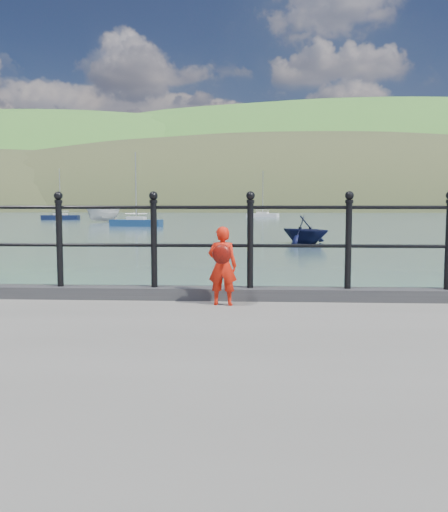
# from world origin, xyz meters

# --- Properties ---
(ground) EXTENTS (600.00, 600.00, 0.00)m
(ground) POSITION_xyz_m (0.00, 0.00, 0.00)
(ground) COLOR #2D4251
(ground) RESTS_ON ground
(kerb) EXTENTS (60.00, 0.30, 0.15)m
(kerb) POSITION_xyz_m (0.00, -0.15, 1.07)
(kerb) COLOR #28282B
(kerb) RESTS_ON quay
(railing) EXTENTS (18.11, 0.11, 1.20)m
(railing) POSITION_xyz_m (0.00, -0.15, 1.82)
(railing) COLOR black
(railing) RESTS_ON kerb
(far_shore) EXTENTS (830.00, 200.00, 156.00)m
(far_shore) POSITION_xyz_m (38.34, 239.41, -22.57)
(far_shore) COLOR #333A21
(far_shore) RESTS_ON ground
(child) EXTENTS (0.36, 0.31, 0.93)m
(child) POSITION_xyz_m (0.28, -0.54, 1.48)
(child) COLOR red
(child) RESTS_ON quay
(launch_white) EXTENTS (4.58, 5.58, 2.06)m
(launch_white) POSITION_xyz_m (-18.51, 61.37, 1.03)
(launch_white) COLOR beige
(launch_white) RESTS_ON ground
(launch_navy) EXTENTS (3.98, 3.94, 1.59)m
(launch_navy) POSITION_xyz_m (3.56, 24.04, 0.79)
(launch_navy) COLOR black
(launch_navy) RESTS_ON ground
(sailboat_port) EXTENTS (5.40, 2.32, 7.69)m
(sailboat_port) POSITION_xyz_m (-11.31, 47.93, 0.34)
(sailboat_port) COLOR navy
(sailboat_port) RESTS_ON ground
(sailboat_left) EXTENTS (5.44, 1.90, 7.74)m
(sailboat_left) POSITION_xyz_m (-27.87, 71.93, 0.34)
(sailboat_left) COLOR black
(sailboat_left) RESTS_ON ground
(sailboat_deep) EXTENTS (5.89, 3.55, 8.43)m
(sailboat_deep) POSITION_xyz_m (2.27, 90.19, 0.34)
(sailboat_deep) COLOR silver
(sailboat_deep) RESTS_ON ground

